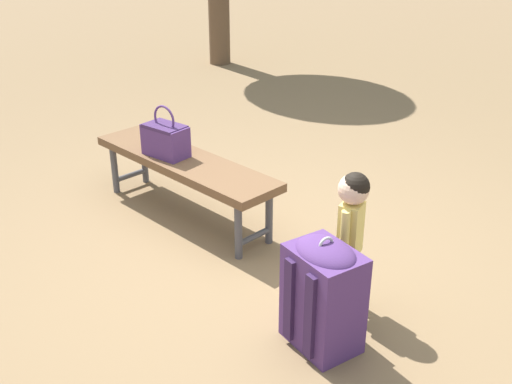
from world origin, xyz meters
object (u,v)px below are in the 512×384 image
park_bench (184,166)px  child_standing (351,221)px  handbag (165,139)px  backpack_large (324,292)px

park_bench → child_standing: child_standing is taller
handbag → child_standing: 1.63m
backpack_large → park_bench: bearing=162.7°
child_standing → backpack_large: child_standing is taller
park_bench → backpack_large: backpack_large is taller
park_bench → child_standing: (1.50, -0.14, 0.15)m
handbag → child_standing: (1.63, -0.09, -0.03)m
backpack_large → handbag: bearing=165.4°
child_standing → park_bench: bearing=174.6°
child_standing → handbag: bearing=176.7°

